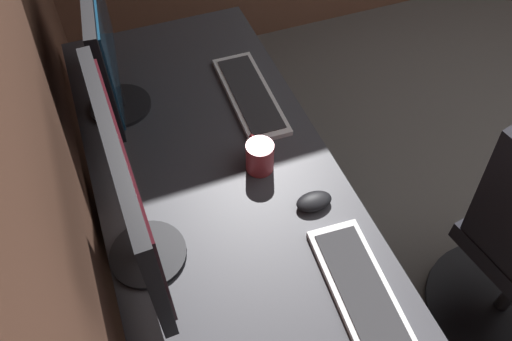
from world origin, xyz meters
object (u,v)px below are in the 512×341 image
drawer_pedestal (214,238)px  monitor_primary (130,194)px  mouse_main (314,201)px  monitor_secondary (103,40)px  keyboard_main (364,296)px  coffee_mug (259,156)px  keyboard_spare (250,95)px

drawer_pedestal → monitor_primary: 0.72m
mouse_main → monitor_secondary: bearing=36.0°
monitor_secondary → keyboard_main: size_ratio=1.27×
monitor_primary → coffee_mug: (0.18, -0.37, -0.22)m
monitor_primary → mouse_main: (-0.01, -0.47, -0.25)m
mouse_main → coffee_mug: (0.18, 0.09, 0.03)m
keyboard_main → monitor_secondary: bearing=25.5°
monitor_secondary → monitor_primary: bearing=175.9°
monitor_secondary → mouse_main: bearing=-144.0°
drawer_pedestal → mouse_main: 0.52m
coffee_mug → drawer_pedestal: bearing=74.0°
mouse_main → keyboard_spare: bearing=1.5°
monitor_secondary → keyboard_spare: monitor_secondary is taller
monitor_primary → coffee_mug: 0.47m
keyboard_main → mouse_main: size_ratio=4.12×
keyboard_main → mouse_main: (0.30, -0.00, 0.01)m
drawer_pedestal → keyboard_spare: (0.25, -0.23, 0.39)m
keyboard_main → coffee_mug: size_ratio=3.50×
monitor_primary → keyboard_spare: (0.47, -0.45, -0.26)m
monitor_primary → keyboard_main: (-0.30, -0.46, -0.26)m
monitor_primary → coffee_mug: monitor_primary is taller
monitor_primary → coffee_mug: size_ratio=4.55×
keyboard_spare → coffee_mug: size_ratio=3.45×
drawer_pedestal → mouse_main: (-0.23, -0.25, 0.40)m
monitor_secondary → coffee_mug: 0.56m
keyboard_main → keyboard_spare: bearing=0.6°
mouse_main → coffee_mug: coffee_mug is taller
keyboard_main → keyboard_spare: size_ratio=1.01×
monitor_primary → mouse_main: 0.53m
monitor_secondary → coffee_mug: (-0.40, -0.33, -0.21)m
drawer_pedestal → keyboard_main: keyboard_main is taller
monitor_primary → monitor_secondary: 0.58m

